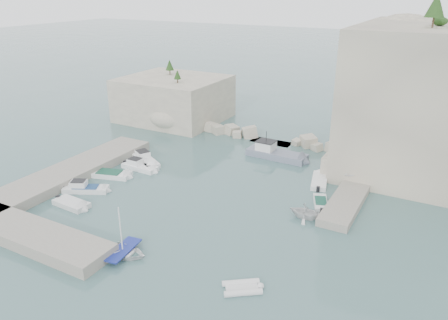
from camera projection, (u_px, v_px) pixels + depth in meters
The scene contains 21 objects.
ground at pixel (196, 206), 44.87m from camera, with size 400.00×400.00×0.00m, color #476B6B.
cliff_terrace at pixel (365, 160), 53.23m from camera, with size 8.00×10.00×2.50m, color beige.
outcrop_west at pixel (174, 99), 72.82m from camera, with size 16.00×14.00×7.00m, color beige.
quay_west at pixel (69, 173), 51.44m from camera, with size 5.00×24.00×1.10m, color #9E9689.
quay_south at pixel (26, 233), 38.96m from camera, with size 18.00×4.00×1.10m, color #9E9689.
ledge_east at pixel (352, 193), 46.82m from camera, with size 3.00×16.00×0.80m, color #9E9689.
breakwater at pixel (271, 137), 62.94m from camera, with size 28.00×3.00×1.40m, color beige.
motorboat_a at pixel (145, 162), 55.95m from camera, with size 6.08×1.81×1.40m, color white, non-canonical shape.
motorboat_b at pixel (140, 169), 53.81m from camera, with size 5.12×1.68×1.40m, color white, non-canonical shape.
motorboat_c at pixel (110, 176), 51.85m from camera, with size 5.58×2.03×0.70m, color white, non-canonical shape.
motorboat_d at pixel (86, 191), 48.04m from camera, with size 5.33×1.59×1.40m, color white, non-canonical shape.
motorboat_e at pixel (72, 206), 44.86m from camera, with size 4.35×1.78×0.70m, color silver, non-canonical shape.
rowboat at pixel (123, 255), 36.80m from camera, with size 3.06×4.29×0.89m, color white.
inflatable_dinghy at pixel (242, 290), 32.57m from camera, with size 3.12×1.51×0.44m, color silver, non-canonical shape.
tender_east_a at pixel (305, 218), 42.54m from camera, with size 2.79×3.23×1.70m, color silver.
tender_east_b at pixel (320, 206), 44.96m from camera, with size 3.90×1.33×0.70m, color silver, non-canonical shape.
tender_east_c at pixel (319, 183), 50.08m from camera, with size 5.13×1.66×0.70m, color white, non-canonical shape.
tender_east_d at pixel (339, 180), 50.73m from camera, with size 1.93×5.14×1.99m, color white.
work_boat at pixel (277, 158), 57.40m from camera, with size 8.78×2.59×2.20m, color slate, non-canonical shape.
rowboat_mast at pixel (120, 228), 35.85m from camera, with size 0.10×0.10×4.20m, color white.
vegetation at pixel (437, 15), 50.05m from camera, with size 53.48×13.88×13.40m.
Camera 1 is at (21.72, -33.54, 21.15)m, focal length 35.00 mm.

